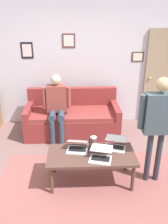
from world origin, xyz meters
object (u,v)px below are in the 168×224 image
Objects in this scene: interior_door at (163,77)px; person_standing at (159,119)px; laptop_center at (77,147)px; french_press at (93,143)px; laptop_left at (101,155)px; laptop_right at (115,145)px; coffee_table at (91,157)px; couch at (73,119)px; person_seated at (57,104)px.

interior_door is 2.27m from person_standing.
laptop_center is 0.24m from french_press.
laptop_left reaches higher than laptop_right.
coffee_table is 5.37× the size of french_press.
french_press is (-0.31, 1.45, 0.27)m from couch.
laptop_left is 1.00× the size of laptop_right.
laptop_center is (0.20, -0.12, 0.09)m from coffee_table.
coffee_table is 1.50m from person_seated.
couch is at bearing -80.09° from coffee_table.
laptop_left is 1.64m from person_seated.
french_press is at bearing 6.11° from laptop_right.
interior_door reaches higher than person_seated.
person_standing reaches higher than laptop_center.
french_press is at bearing -8.83° from person_standing.
couch is 1.46× the size of person_seated.
laptop_left is 0.93m from person_standing.
couch is 1.48m from laptop_center.
laptop_center is (0.32, -0.24, -0.00)m from laptop_left.
french_press is 0.15× the size of person_standing.
laptop_left is 1.17× the size of laptop_center.
laptop_left is 0.25× the size of person_standing.
laptop_right is at bearing 114.53° from couch.
interior_door is 8.78× the size of french_press.
person_seated is at bearing -42.66° from person_standing.
couch is at bearing -142.61° from person_seated.
french_press reaches higher than laptop_right.
person_standing is at bearing 179.56° from coffee_table.
coffee_table is at bearing -43.56° from laptop_left.
coffee_table is 3.67× the size of laptop_center.
couch is at bearing -53.33° from person_standing.
couch is at bearing -86.86° from laptop_center.
couch reaches higher than laptop_left.
laptop_right is (-0.37, -0.16, 0.10)m from coffee_table.
laptop_left is at bearing 48.22° from laptop_right.
laptop_left is 1.71× the size of french_press.
couch is 4.70× the size of laptop_left.
french_press is (0.33, 0.04, 0.06)m from laptop_right.
person_seated is (0.38, -1.23, 0.21)m from laptop_center.
laptop_left is (-0.12, 0.12, 0.10)m from coffee_table.
laptop_left reaches higher than coffee_table.
couch is 1.76m from laptop_left.
french_press is at bearing -106.88° from coffee_table.
couch is at bearing -65.47° from laptop_right.
french_press is at bearing 116.46° from person_seated.
laptop_center is 0.57m from laptop_right.
coffee_table is 1.08m from person_standing.
french_press is at bearing -178.74° from laptop_center.
laptop_right is 0.25× the size of person_standing.
couch is 0.56m from person_seated.
person_seated reaches higher than laptop_center.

